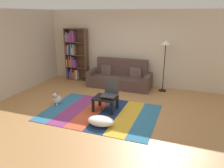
{
  "coord_description": "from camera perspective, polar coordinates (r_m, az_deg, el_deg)",
  "views": [
    {
      "loc": [
        1.99,
        -5.18,
        2.56
      ],
      "look_at": [
        -0.05,
        0.34,
        0.65
      ],
      "focal_mm": 35.04,
      "sensor_mm": 36.0,
      "label": 1
    }
  ],
  "objects": [
    {
      "name": "couch",
      "position": [
        7.9,
        2.07,
        1.61
      ],
      "size": [
        2.26,
        0.8,
        1.0
      ],
      "color": "#4C3833",
      "rests_on": "ground_plane"
    },
    {
      "name": "folding_chair",
      "position": [
        5.99,
        -0.41,
        -1.82
      ],
      "size": [
        0.4,
        0.4,
        0.9
      ],
      "rotation": [
        0.0,
        0.0,
        -0.93
      ],
      "color": "#38383D",
      "rests_on": "ground_plane"
    },
    {
      "name": "tv_remote",
      "position": [
        5.95,
        -1.86,
        -3.38
      ],
      "size": [
        0.13,
        0.14,
        0.02
      ],
      "primitive_type": "cube",
      "rotation": [
        0.0,
        0.0,
        0.67
      ],
      "color": "black",
      "rests_on": "coffee_table"
    },
    {
      "name": "coffee_table",
      "position": [
        5.99,
        -1.73,
        -4.11
      ],
      "size": [
        0.62,
        0.53,
        0.38
      ],
      "color": "black",
      "rests_on": "rug"
    },
    {
      "name": "standing_lamp",
      "position": [
        7.43,
        13.77,
        8.84
      ],
      "size": [
        0.32,
        0.32,
        1.74
      ],
      "color": "black",
      "rests_on": "ground_plane"
    },
    {
      "name": "ground_plane",
      "position": [
        6.12,
        -0.68,
        -6.79
      ],
      "size": [
        14.0,
        14.0,
        0.0
      ],
      "primitive_type": "plane",
      "color": "#B27F4C"
    },
    {
      "name": "left_wall",
      "position": [
        8.11,
        -21.95,
        8.09
      ],
      "size": [
        0.1,
        5.5,
        2.7
      ],
      "primitive_type": "cube",
      "color": "beige",
      "rests_on": "ground_plane"
    },
    {
      "name": "back_wall",
      "position": [
        8.08,
        5.84,
        9.25
      ],
      "size": [
        6.8,
        0.1,
        2.7
      ],
      "primitive_type": "cube",
      "color": "beige",
      "rests_on": "ground_plane"
    },
    {
      "name": "dog",
      "position": [
        6.64,
        -14.14,
        -3.82
      ],
      "size": [
        0.22,
        0.35,
        0.4
      ],
      "color": "beige",
      "rests_on": "ground_plane"
    },
    {
      "name": "rug",
      "position": [
        5.96,
        -3.08,
        -7.47
      ],
      "size": [
        3.01,
        2.1,
        0.01
      ],
      "color": "teal",
      "rests_on": "ground_plane"
    },
    {
      "name": "bookshelf",
      "position": [
        8.81,
        -9.86,
        7.36
      ],
      "size": [
        0.9,
        0.28,
        2.02
      ],
      "color": "brown",
      "rests_on": "ground_plane"
    },
    {
      "name": "pouf",
      "position": [
        5.3,
        -2.92,
        -9.59
      ],
      "size": [
        0.64,
        0.46,
        0.2
      ],
      "primitive_type": "ellipsoid",
      "color": "white",
      "rests_on": "rug"
    }
  ]
}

